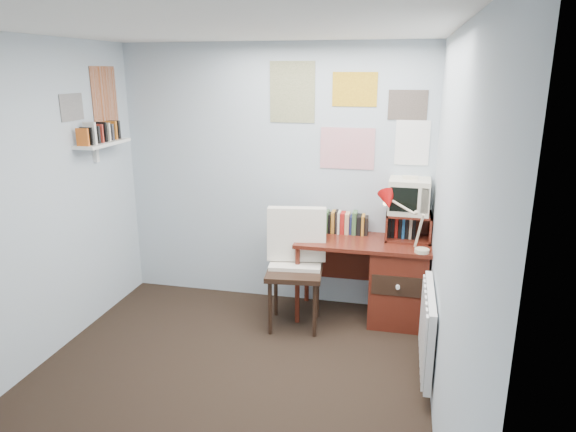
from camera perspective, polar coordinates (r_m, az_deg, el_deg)
name	(u,v)px	position (r m, az deg, el deg)	size (l,w,h in m)	color
ground	(215,397)	(3.92, -8.09, -19.27)	(3.50, 3.50, 0.00)	black
back_wall	(274,177)	(4.98, -1.56, 4.36)	(3.00, 0.02, 2.50)	#ABBBC3
left_wall	(9,216)	(4.14, -28.62, 0.00)	(0.02, 3.50, 2.50)	#ABBBC3
right_wall	(449,247)	(3.15, 17.45, -3.31)	(0.02, 3.50, 2.50)	#ABBBC3
ceiling	(198,25)	(3.22, -9.92, 20.20)	(3.00, 3.50, 0.02)	white
desk	(392,279)	(4.82, 11.43, -6.88)	(1.20, 0.55, 0.76)	#5F2115
desk_chair	(294,272)	(4.58, 0.72, -6.28)	(0.53, 0.50, 1.03)	black
desk_lamp	(424,228)	(4.42, 14.84, -1.26)	(0.31, 0.27, 0.44)	#B00C0B
tv_riser	(408,226)	(4.76, 13.21, -1.13)	(0.40, 0.30, 0.25)	#5F2115
crt_tv	(409,194)	(4.71, 13.33, 2.37)	(0.36, 0.33, 0.34)	beige
book_row	(340,221)	(4.86, 5.77, -0.60)	(0.60, 0.14, 0.22)	#5F2115
radiator	(428,329)	(3.98, 15.28, -12.04)	(0.09, 0.80, 0.60)	white
wall_shelf	(103,143)	(4.87, -19.89, 7.60)	(0.20, 0.62, 0.24)	white
posters_back	(348,115)	(4.76, 6.72, 11.04)	(1.20, 0.01, 0.90)	white
posters_left	(89,99)	(4.89, -21.26, 11.98)	(0.01, 0.70, 0.60)	white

